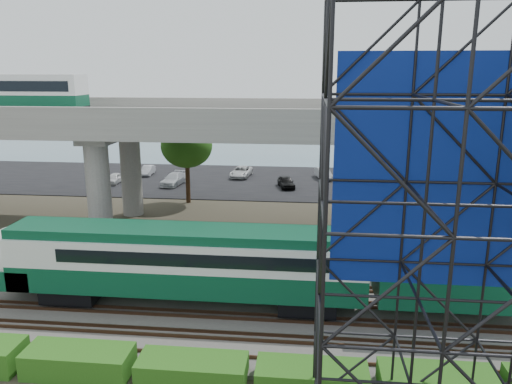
# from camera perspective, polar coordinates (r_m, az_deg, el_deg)

# --- Properties ---
(ground) EXTENTS (140.00, 140.00, 0.00)m
(ground) POSITION_cam_1_polar(r_m,az_deg,el_deg) (26.50, -7.24, -15.18)
(ground) COLOR #474233
(ground) RESTS_ON ground
(ballast_bed) EXTENTS (90.00, 12.00, 0.20)m
(ballast_bed) POSITION_cam_1_polar(r_m,az_deg,el_deg) (28.17, -6.30, -13.05)
(ballast_bed) COLOR slate
(ballast_bed) RESTS_ON ground
(service_road) EXTENTS (90.00, 5.00, 0.08)m
(service_road) POSITION_cam_1_polar(r_m,az_deg,el_deg) (35.83, -3.41, -7.02)
(service_road) COLOR black
(service_road) RESTS_ON ground
(parking_lot) EXTENTS (90.00, 18.00, 0.08)m
(parking_lot) POSITION_cam_1_polar(r_m,az_deg,el_deg) (58.19, 0.36, 1.24)
(parking_lot) COLOR black
(parking_lot) RESTS_ON ground
(harbor_water) EXTENTS (140.00, 40.00, 0.03)m
(harbor_water) POSITION_cam_1_polar(r_m,az_deg,el_deg) (79.72, 1.93, 4.69)
(harbor_water) COLOR slate
(harbor_water) RESTS_ON ground
(rail_tracks) EXTENTS (90.00, 9.52, 0.16)m
(rail_tracks) POSITION_cam_1_polar(r_m,az_deg,el_deg) (28.09, -6.31, -12.73)
(rail_tracks) COLOR #472D1E
(rail_tracks) RESTS_ON ballast_bed
(commuter_train) EXTENTS (29.30, 3.06, 4.30)m
(commuter_train) POSITION_cam_1_polar(r_m,az_deg,el_deg) (26.77, -3.53, -7.94)
(commuter_train) COLOR black
(commuter_train) RESTS_ON rail_tracks
(overpass) EXTENTS (80.00, 12.00, 12.40)m
(overpass) POSITION_cam_1_polar(r_m,az_deg,el_deg) (39.38, -4.21, 7.16)
(overpass) COLOR #9E9B93
(overpass) RESTS_ON ground
(scaffold_tower) EXTENTS (9.36, 6.36, 15.00)m
(scaffold_tower) POSITION_cam_1_polar(r_m,az_deg,el_deg) (16.24, 23.62, -6.62)
(scaffold_tower) COLOR black
(scaffold_tower) RESTS_ON ground
(hedge_strip) EXTENTS (34.60, 1.80, 1.20)m
(hedge_strip) POSITION_cam_1_polar(r_m,az_deg,el_deg) (22.43, -7.26, -19.41)
(hedge_strip) COLOR #235313
(hedge_strip) RESTS_ON ground
(trees) EXTENTS (40.94, 16.94, 7.69)m
(trees) POSITION_cam_1_polar(r_m,az_deg,el_deg) (40.65, -8.73, 3.48)
(trees) COLOR #382314
(trees) RESTS_ON ground
(suv) EXTENTS (5.12, 2.85, 1.35)m
(suv) POSITION_cam_1_polar(r_m,az_deg,el_deg) (40.16, -22.46, -4.67)
(suv) COLOR black
(suv) RESTS_ON service_road
(parked_cars) EXTENTS (34.62, 9.69, 1.31)m
(parked_cars) POSITION_cam_1_polar(r_m,az_deg,el_deg) (57.56, 0.57, 1.76)
(parked_cars) COLOR silver
(parked_cars) RESTS_ON parking_lot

